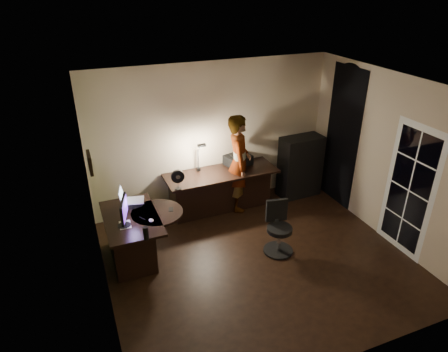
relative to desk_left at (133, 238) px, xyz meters
name	(u,v)px	position (x,y,z in m)	size (l,w,h in m)	color
floor	(258,260)	(1.76, -0.78, -0.38)	(4.50, 4.00, 0.01)	black
ceiling	(266,87)	(1.76, -0.78, 2.33)	(4.50, 4.00, 0.01)	silver
wall_back	(212,136)	(1.76, 1.23, 0.98)	(4.50, 0.01, 2.70)	#C9B597
wall_front	(353,269)	(1.76, -2.78, 0.98)	(4.50, 0.01, 2.70)	#C9B597
wall_left	(96,215)	(-0.49, -0.78, 0.98)	(0.01, 4.00, 2.70)	#C9B597
wall_right	(388,159)	(4.02, -0.78, 0.98)	(0.01, 4.00, 2.70)	#C9B597
green_wall_overlay	(98,214)	(-0.48, -0.78, 0.98)	(0.00, 4.00, 2.70)	#4B5F29
arched_doorway	(342,138)	(4.00, 0.37, 0.93)	(0.01, 0.90, 2.60)	black
french_door	(409,190)	(4.00, -1.33, 0.68)	(0.02, 0.92, 2.10)	white
framed_picture	(90,163)	(-0.46, -0.33, 1.48)	(0.04, 0.30, 0.25)	black
desk_left	(133,238)	(0.00, 0.00, 0.00)	(0.79, 1.28, 0.74)	black
desk_right	(221,191)	(1.79, 0.85, 0.02)	(2.06, 0.72, 0.77)	black
cabinet	(300,166)	(3.45, 0.82, 0.24)	(0.82, 0.41, 1.23)	black
laptop_stand	(133,203)	(0.10, 0.32, 0.41)	(0.23, 0.19, 0.10)	silver
laptop	(132,194)	(0.10, 0.32, 0.58)	(0.35, 0.33, 0.24)	silver
monitor	(123,217)	(-0.13, -0.19, 0.52)	(0.09, 0.47, 0.31)	black
mouse	(151,220)	(0.26, -0.22, 0.38)	(0.06, 0.10, 0.04)	silver
phone	(171,209)	(0.61, -0.01, 0.37)	(0.07, 0.14, 0.01)	black
pen	(142,218)	(0.15, -0.10, 0.37)	(0.01, 0.13, 0.01)	black
speaker	(146,233)	(0.10, -0.63, 0.46)	(0.08, 0.08, 0.20)	black
notepad	(125,225)	(-0.11, -0.18, 0.37)	(0.16, 0.23, 0.01)	silver
desk_fan	(178,179)	(0.89, 0.52, 0.59)	(0.22, 0.12, 0.35)	black
headphones	(237,161)	(2.20, 1.07, 0.46)	(0.20, 0.08, 0.09)	navy
printer	(238,159)	(2.20, 1.03, 0.52)	(0.46, 0.36, 0.20)	black
desk_lamp	(198,155)	(1.42, 1.05, 0.73)	(0.15, 0.29, 0.63)	black
office_chair	(280,229)	(2.15, -0.70, 0.05)	(0.47, 0.47, 0.85)	black
person	(239,163)	(2.12, 0.81, 0.55)	(0.66, 0.44, 1.83)	#D8A88C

